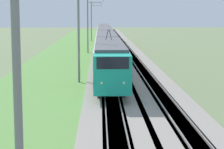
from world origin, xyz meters
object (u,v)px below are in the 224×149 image
object	(u,v)px
catenary_mast_mid	(79,35)
catenary_mast_distant	(92,21)
passenger_train	(105,40)
catenary_mast_far	(88,25)
catenary_mast_near	(20,99)

from	to	relation	value
catenary_mast_mid	catenary_mast_distant	distance (m)	63.28
passenger_train	catenary_mast_far	size ratio (longest dim) A/B	8.76
catenary_mast_far	passenger_train	bearing A→B (deg)	-120.72
catenary_mast_near	catenary_mast_distant	distance (m)	94.92
catenary_mast_far	catenary_mast_distant	world-z (taller)	catenary_mast_distant
passenger_train	catenary_mast_distant	world-z (taller)	catenary_mast_distant
passenger_train	catenary_mast_near	distance (m)	61.66
catenary_mast_mid	passenger_train	bearing A→B (deg)	-5.57
passenger_train	catenary_mast_far	xyz separation A→B (m)	(1.73, 2.92, 2.44)
catenary_mast_near	catenary_mast_far	world-z (taller)	catenary_mast_far
passenger_train	catenary_mast_distant	size ratio (longest dim) A/B	8.70
catenary_mast_near	passenger_train	bearing A→B (deg)	-2.71
passenger_train	catenary_mast_mid	bearing A→B (deg)	-5.57
catenary_mast_near	catenary_mast_far	distance (m)	63.28
passenger_train	catenary_mast_near	bearing A→B (deg)	-2.71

